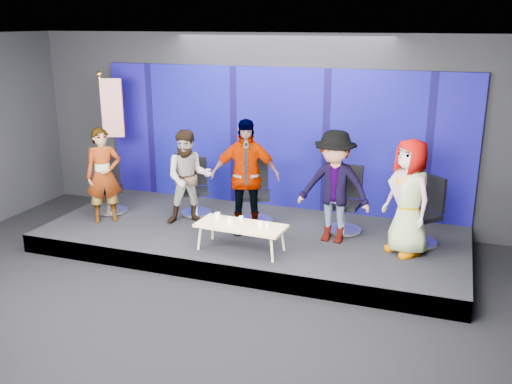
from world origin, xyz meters
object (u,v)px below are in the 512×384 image
at_px(chair_a, 111,194).
at_px(coffee_table, 241,227).
at_px(chair_d, 345,210).
at_px(panelist_b, 189,177).
at_px(flag_stand, 110,134).
at_px(chair_c, 254,201).
at_px(mug_e, 267,225).
at_px(panelist_a, 104,175).
at_px(mug_c, 241,219).
at_px(mug_b, 230,220).
at_px(chair_b, 196,196).
at_px(panelist_d, 334,187).
at_px(panelist_c, 245,177).
at_px(chair_e, 422,222).
at_px(mug_a, 218,216).
at_px(mug_d, 260,225).
at_px(panelist_e, 409,197).

distance_m(chair_a, coffee_table, 3.08).
bearing_deg(chair_a, chair_d, -31.92).
height_order(panelist_b, flag_stand, flag_stand).
xyz_separation_m(chair_c, coffee_table, (0.25, -1.29, -0.00)).
relative_size(coffee_table, flag_stand, 0.56).
xyz_separation_m(chair_c, mug_e, (0.68, -1.31, 0.08)).
relative_size(panelist_a, mug_e, 18.60).
bearing_deg(mug_c, mug_b, -127.16).
distance_m(panelist_b, flag_stand, 2.14).
xyz_separation_m(chair_b, flag_stand, (-1.86, 0.18, 1.00)).
xyz_separation_m(panelist_d, mug_e, (-0.81, -0.89, -0.44)).
xyz_separation_m(panelist_c, chair_e, (2.82, 0.42, -0.60)).
xyz_separation_m(chair_c, mug_b, (0.08, -1.32, 0.09)).
bearing_deg(chair_c, coffee_table, -99.27).
distance_m(chair_c, panelist_d, 1.62).
xyz_separation_m(chair_d, mug_c, (-1.38, -1.24, 0.10)).
distance_m(chair_e, mug_e, 2.49).
xyz_separation_m(coffee_table, mug_a, (-0.43, 0.11, 0.09)).
bearing_deg(mug_b, panelist_d, 32.63).
distance_m(mug_b, mug_e, 0.60).
distance_m(mug_a, flag_stand, 3.28).
distance_m(chair_b, mug_d, 2.22).
xyz_separation_m(chair_d, coffee_table, (-1.33, -1.37, 0.02)).
distance_m(chair_b, mug_b, 1.87).
bearing_deg(panelist_d, mug_a, -150.58).
bearing_deg(panelist_b, chair_c, -3.75).
height_order(panelist_b, chair_e, panelist_b).
height_order(chair_b, mug_d, chair_b).
bearing_deg(chair_a, chair_c, -30.27).
height_order(panelist_a, mug_b, panelist_a).
height_order(panelist_e, mug_c, panelist_e).
height_order(chair_a, chair_e, chair_e).
relative_size(panelist_e, mug_e, 19.84).
bearing_deg(panelist_d, mug_d, -130.42).
distance_m(panelist_a, coffee_table, 2.81).
bearing_deg(coffee_table, chair_b, 135.77).
bearing_deg(panelist_d, panelist_e, -1.30).
relative_size(chair_e, mug_c, 12.99).
bearing_deg(chair_a, panelist_d, -38.65).
bearing_deg(mug_d, panelist_c, 123.90).
distance_m(coffee_table, mug_e, 0.44).
relative_size(panelist_c, chair_d, 1.72).
distance_m(chair_c, mug_d, 1.44).
xyz_separation_m(panelist_e, mug_b, (-2.55, -0.77, -0.41)).
xyz_separation_m(mug_a, mug_b, (0.27, -0.14, 0.00)).
bearing_deg(coffee_table, chair_c, 100.75).
xyz_separation_m(panelist_d, mug_a, (-1.67, -0.76, -0.43)).
bearing_deg(mug_a, mug_c, 2.86).
relative_size(panelist_c, mug_b, 17.73).
height_order(chair_d, coffee_table, chair_d).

